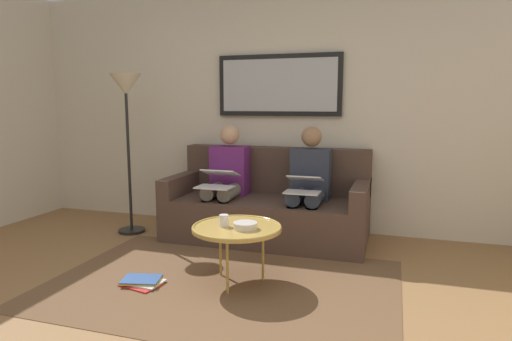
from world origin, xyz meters
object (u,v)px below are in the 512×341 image
object	(u,v)px
person_left	(309,182)
laptop_silver	(304,184)
bowl	(245,226)
magazine_stack	(142,281)
standing_lamp	(126,102)
laptop_white	(218,179)
coffee_table	(237,228)
person_right	(227,177)
framed_mirror	(279,85)
cup	(224,221)
couch	(268,207)

from	to	relation	value
person_left	laptop_silver	bearing A→B (deg)	90.00
bowl	magazine_stack	world-z (taller)	bowl
standing_lamp	laptop_white	bearing A→B (deg)	178.06
coffee_table	laptop_white	size ratio (longest dim) A/B	1.76
person_right	magazine_stack	bearing A→B (deg)	83.97
framed_mirror	person_left	xyz separation A→B (m)	(-0.43, 0.46, -0.94)
bowl	framed_mirror	bearing A→B (deg)	-83.65
standing_lamp	bowl	bearing A→B (deg)	148.64
laptop_silver	person_left	bearing A→B (deg)	-90.00
person_left	cup	bearing A→B (deg)	70.34
person_right	laptop_silver	bearing A→B (deg)	164.05
coffee_table	person_right	xyz separation A→B (m)	(0.53, -1.15, 0.18)
coffee_table	standing_lamp	xyz separation A→B (m)	(1.54, -0.95, 0.94)
laptop_silver	coffee_table	bearing A→B (deg)	70.31
framed_mirror	laptop_silver	size ratio (longest dim) A/B	3.95
framed_mirror	coffee_table	size ratio (longest dim) A/B	1.99
coffee_table	cup	distance (m)	0.11
framed_mirror	coffee_table	bearing A→B (deg)	93.62
coffee_table	laptop_white	xyz separation A→B (m)	(0.53, -0.92, 0.20)
person_left	person_right	world-z (taller)	same
coffee_table	magazine_stack	xyz separation A→B (m)	(0.67, 0.25, -0.41)
bowl	person_left	size ratio (longest dim) A/B	0.15
framed_mirror	standing_lamp	size ratio (longest dim) A/B	0.81
person_left	magazine_stack	size ratio (longest dim) A/B	3.44
couch	coffee_table	world-z (taller)	couch
laptop_white	standing_lamp	world-z (taller)	standing_lamp
person_right	laptop_white	size ratio (longest dim) A/B	2.97
cup	magazine_stack	distance (m)	0.78
couch	framed_mirror	size ratio (longest dim) A/B	1.48
coffee_table	laptop_silver	distance (m)	0.98
person_left	standing_lamp	distance (m)	2.03
coffee_table	standing_lamp	size ratio (longest dim) A/B	0.41
framed_mirror	person_right	bearing A→B (deg)	47.03
cup	magazine_stack	world-z (taller)	cup
framed_mirror	person_left	world-z (taller)	framed_mirror
coffee_table	bowl	size ratio (longest dim) A/B	3.82
cup	laptop_white	size ratio (longest dim) A/B	0.23
bowl	person_left	bearing A→B (deg)	-101.52
person_right	magazine_stack	distance (m)	1.52
magazine_stack	person_left	bearing A→B (deg)	-125.58
coffee_table	laptop_silver	size ratio (longest dim) A/B	1.99
person_left	bowl	bearing A→B (deg)	78.48
coffee_table	magazine_stack	size ratio (longest dim) A/B	2.03
laptop_white	magazine_stack	xyz separation A→B (m)	(0.15, 1.16, -0.61)
framed_mirror	magazine_stack	world-z (taller)	framed_mirror
standing_lamp	magazine_stack	bearing A→B (deg)	125.95
laptop_white	standing_lamp	xyz separation A→B (m)	(1.02, -0.03, 0.74)
bowl	standing_lamp	distance (m)	2.11
coffee_table	couch	bearing A→B (deg)	-85.22
couch	person_left	distance (m)	0.52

